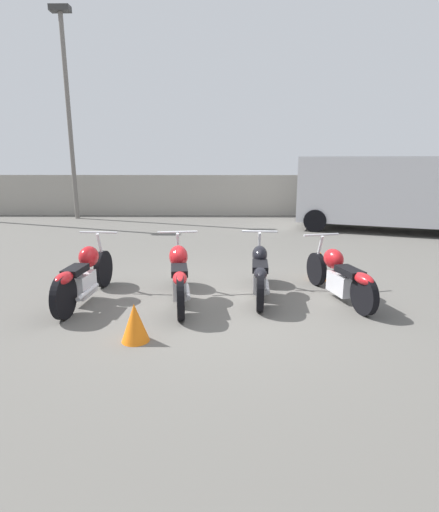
% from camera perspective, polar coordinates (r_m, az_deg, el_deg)
% --- Properties ---
extents(ground_plane, '(60.00, 60.00, 0.00)m').
position_cam_1_polar(ground_plane, '(6.32, -0.07, -6.78)').
color(ground_plane, '#5B5954').
extents(fence_back, '(40.00, 0.04, 1.61)m').
position_cam_1_polar(fence_back, '(16.20, 0.57, 8.65)').
color(fence_back, '#9E998E').
rests_on(fence_back, ground_plane).
extents(light_pole_left, '(0.70, 0.35, 7.36)m').
position_cam_1_polar(light_pole_left, '(16.42, -20.89, 20.30)').
color(light_pole_left, slate).
rests_on(light_pole_left, ground_plane).
extents(motorcycle_slot_0, '(0.66, 2.14, 1.01)m').
position_cam_1_polar(motorcycle_slot_0, '(6.63, -18.75, -2.63)').
color(motorcycle_slot_0, black).
rests_on(motorcycle_slot_0, ground_plane).
extents(motorcycle_slot_1, '(0.67, 2.16, 1.02)m').
position_cam_1_polar(motorcycle_slot_1, '(6.29, -5.78, -2.62)').
color(motorcycle_slot_1, black).
rests_on(motorcycle_slot_1, ground_plane).
extents(motorcycle_slot_2, '(0.62, 2.00, 1.00)m').
position_cam_1_polar(motorcycle_slot_2, '(6.54, 5.76, -2.26)').
color(motorcycle_slot_2, black).
rests_on(motorcycle_slot_2, ground_plane).
extents(motorcycle_slot_3, '(0.81, 2.02, 0.95)m').
position_cam_1_polar(motorcycle_slot_3, '(6.68, 16.81, -2.63)').
color(motorcycle_slot_3, black).
rests_on(motorcycle_slot_3, ground_plane).
extents(parked_van, '(5.51, 3.56, 2.30)m').
position_cam_1_polar(parked_van, '(13.63, 22.53, 8.65)').
color(parked_van, silver).
rests_on(parked_van, ground_plane).
extents(traffic_cone_near, '(0.34, 0.34, 0.53)m').
position_cam_1_polar(traffic_cone_near, '(7.72, 14.16, -1.36)').
color(traffic_cone_near, orange).
rests_on(traffic_cone_near, ground_plane).
extents(traffic_cone_far, '(0.35, 0.35, 0.49)m').
position_cam_1_polar(traffic_cone_far, '(5.10, -12.01, -9.27)').
color(traffic_cone_far, orange).
rests_on(traffic_cone_far, ground_plane).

